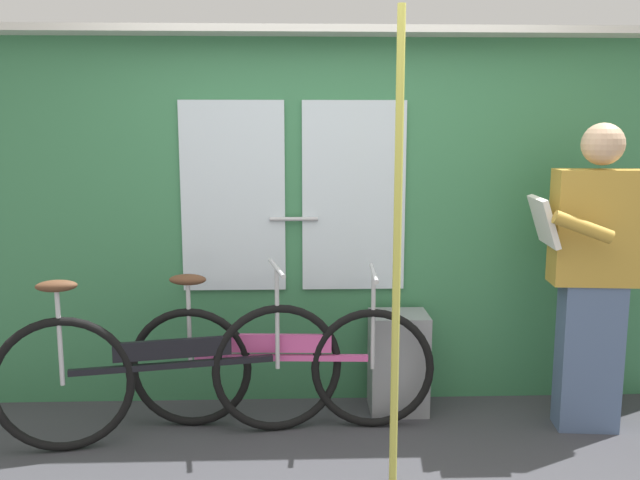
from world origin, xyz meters
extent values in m
cube|color=#387A4C|center=(0.00, 1.12, 1.07)|extent=(4.60, 0.08, 2.14)
cube|color=silver|center=(-0.55, 1.07, 1.24)|extent=(0.60, 0.02, 1.10)
cube|color=silver|center=(0.15, 1.07, 1.24)|extent=(0.60, 0.02, 1.10)
cylinder|color=#B2B2B7|center=(-0.20, 1.05, 1.11)|extent=(0.28, 0.02, 0.02)
cube|color=silver|center=(0.00, 1.02, 2.16)|extent=(4.60, 0.28, 0.04)
torus|color=black|center=(0.23, 0.68, 0.34)|extent=(0.67, 0.08, 0.67)
torus|color=black|center=(-0.77, 0.73, 0.34)|extent=(0.67, 0.08, 0.67)
cube|color=#D14C93|center=(-0.27, 0.70, 0.40)|extent=(0.95, 0.08, 0.03)
cube|color=#D14C93|center=(-0.27, 0.70, 0.48)|extent=(0.55, 0.05, 0.10)
cylinder|color=#B7B7BC|center=(-0.77, 0.73, 0.58)|extent=(0.02, 0.02, 0.49)
ellipsoid|color=brown|center=(-0.77, 0.73, 0.83)|extent=(0.20, 0.10, 0.06)
cylinder|color=#B7B7BC|center=(0.23, 0.68, 0.60)|extent=(0.02, 0.02, 0.53)
cylinder|color=#B7B7BC|center=(0.23, 0.68, 0.87)|extent=(0.05, 0.44, 0.02)
torus|color=black|center=(-0.29, 0.65, 0.35)|extent=(0.70, 0.17, 0.71)
torus|color=black|center=(-1.37, 0.45, 0.35)|extent=(0.70, 0.17, 0.71)
cube|color=black|center=(-0.83, 0.55, 0.41)|extent=(1.03, 0.22, 0.03)
cube|color=black|center=(-0.83, 0.55, 0.50)|extent=(0.60, 0.14, 0.10)
cylinder|color=#B7B7BC|center=(-1.37, 0.45, 0.61)|extent=(0.02, 0.02, 0.51)
ellipsoid|color=brown|center=(-1.37, 0.45, 0.87)|extent=(0.21, 0.13, 0.06)
cylinder|color=#B7B7BC|center=(-0.29, 0.65, 0.63)|extent=(0.02, 0.02, 0.55)
cylinder|color=#B7B7BC|center=(-0.29, 0.65, 0.91)|extent=(0.11, 0.44, 0.02)
cube|color=slate|center=(1.40, 0.63, 0.41)|extent=(0.34, 0.21, 0.81)
cube|color=#B78C33|center=(1.40, 0.63, 1.12)|extent=(0.47, 0.24, 0.61)
sphere|color=tan|center=(1.40, 0.63, 1.55)|extent=(0.22, 0.22, 0.22)
cube|color=silver|center=(1.12, 0.66, 1.15)|extent=(0.14, 0.35, 0.26)
cylinder|color=#B78C33|center=(1.24, 0.44, 1.15)|extent=(0.31, 0.10, 0.17)
cylinder|color=#B78C33|center=(1.28, 0.85, 1.15)|extent=(0.31, 0.10, 0.17)
cube|color=gray|center=(0.40, 0.90, 0.29)|extent=(0.33, 0.28, 0.58)
cylinder|color=#C6C14C|center=(0.26, 0.06, 1.07)|extent=(0.04, 0.04, 2.14)
camera|label=1|loc=(-0.18, -2.82, 1.63)|focal=37.75mm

